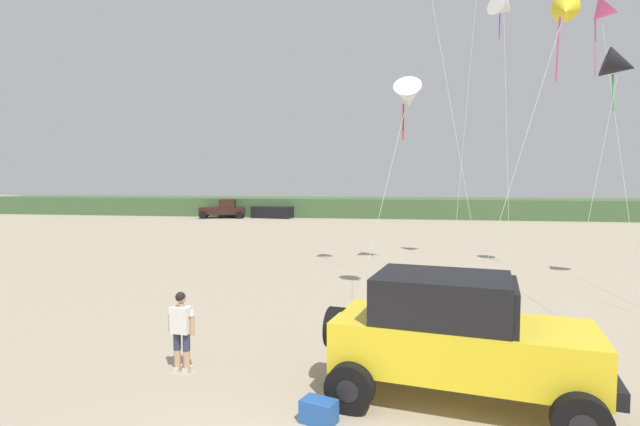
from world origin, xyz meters
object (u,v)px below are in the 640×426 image
distant_sedan (272,212)px  kite_red_delta (565,11)px  kite_orange_streamer (620,65)px  distant_pickup (223,209)px  jeep (458,335)px  kite_pink_ribbon (601,13)px  kite_white_parafoil (408,96)px  kite_blue_swept (504,7)px  person_watching (181,327)px  cooler_box (319,411)px

distant_sedan → kite_red_delta: 39.93m
kite_orange_streamer → distant_pickup: bearing=127.5°
jeep → kite_red_delta: bearing=59.3°
kite_orange_streamer → kite_pink_ribbon: bearing=76.6°
distant_sedan → kite_white_parafoil: size_ratio=0.58×
distant_sedan → kite_blue_swept: (17.66, -26.53, 10.81)m
person_watching → kite_blue_swept: 19.10m
person_watching → kite_orange_streamer: bearing=32.5°
person_watching → kite_pink_ribbon: size_ratio=0.15×
jeep → kite_pink_ribbon: size_ratio=0.45×
kite_red_delta → kite_orange_streamer: size_ratio=1.11×
cooler_box → kite_red_delta: bearing=69.6°
cooler_box → distant_sedan: size_ratio=0.13×
distant_pickup → kite_red_delta: size_ratio=0.55×
kite_pink_ribbon → kite_orange_streamer: (-1.10, -4.63, -2.99)m
distant_pickup → person_watching: bearing=-70.3°
jeep → distant_sedan: 42.88m
cooler_box → kite_pink_ribbon: 18.74m
jeep → distant_pickup: (-19.47, 39.59, -0.26)m
person_watching → cooler_box: person_watching is taller
jeep → distant_pickup: jeep is taller
cooler_box → kite_blue_swept: (5.54, 15.01, 11.22)m
kite_blue_swept → kite_red_delta: bearing=-90.2°
kite_orange_streamer → person_watching: bearing=-147.5°
distant_sedan → kite_blue_swept: kite_blue_swept is taller
person_watching → kite_blue_swept: bearing=57.1°
kite_blue_swept → person_watching: bearing=-122.9°
jeep → cooler_box: 2.76m
kite_blue_swept → kite_white_parafoil: bearing=-122.4°
jeep → kite_pink_ribbon: 16.36m
person_watching → kite_white_parafoil: size_ratio=0.23×
person_watching → kite_white_parafoil: 10.11m
distant_pickup → kite_red_delta: 41.70m
jeep → person_watching: bearing=175.5°
cooler_box → kite_red_delta: size_ratio=0.06×
jeep → cooler_box: size_ratio=8.93×
cooler_box → kite_orange_streamer: 13.46m
distant_pickup → distant_sedan: (5.07, 0.79, -0.34)m
jeep → kite_white_parafoil: size_ratio=0.69×
distant_pickup → distant_sedan: distant_pickup is taller
kite_blue_swept → kite_orange_streamer: kite_blue_swept is taller
cooler_box → kite_pink_ribbon: (8.74, 13.09, 10.16)m
kite_red_delta → kite_white_parafoil: 4.86m
cooler_box → kite_pink_ribbon: size_ratio=0.05×
distant_sedan → kite_white_parafoil: 36.17m
person_watching → cooler_box: (3.13, -1.60, -0.75)m
kite_white_parafoil → kite_pink_ribbon: size_ratio=0.66×
kite_pink_ribbon → kite_orange_streamer: 5.62m
kite_red_delta → kite_orange_streamer: kite_red_delta is taller
distant_pickup → kite_white_parafoil: 37.63m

